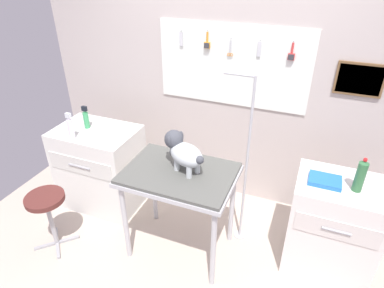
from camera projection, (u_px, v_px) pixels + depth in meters
ground at (178, 273)px, 2.85m from camera, size 4.40×4.00×0.04m
rear_wall_panel at (229, 94)px, 3.28m from camera, size 4.00×0.11×2.30m
grooming_table at (179, 181)px, 2.71m from camera, size 0.91×0.64×0.85m
grooming_arm at (245, 172)px, 2.83m from camera, size 0.29×0.11×1.60m
dog at (183, 151)px, 2.61m from camera, size 0.42×0.30×0.31m
counter_left at (101, 167)px, 3.44m from camera, size 0.80×0.58×0.88m
cabinet_right at (332, 225)px, 2.73m from camera, size 0.68×0.54×0.85m
stool at (47, 206)px, 2.88m from camera, size 0.33×0.33×0.57m
conditioner_bottle at (86, 119)px, 3.22m from camera, size 0.05×0.05×0.23m
shampoo_bottle at (71, 128)px, 3.02m from camera, size 0.05×0.05×0.26m
soda_bottle at (360, 176)px, 2.39m from camera, size 0.07×0.07×0.28m
supply_tray at (325, 180)px, 2.53m from camera, size 0.24×0.18×0.04m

